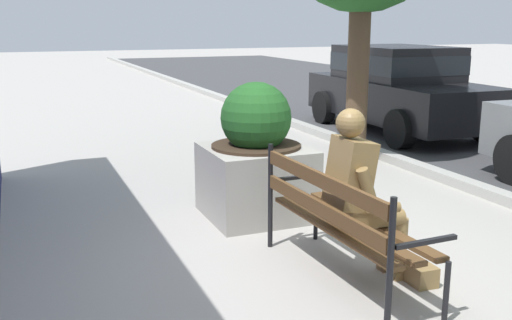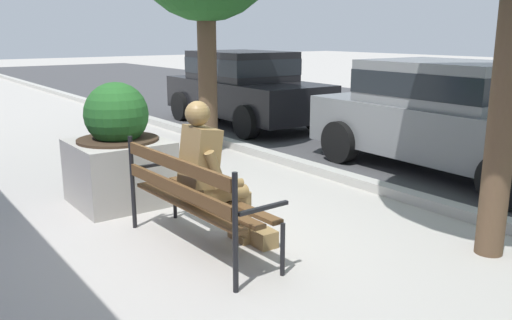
{
  "view_description": "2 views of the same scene",
  "coord_description": "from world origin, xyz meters",
  "px_view_note": "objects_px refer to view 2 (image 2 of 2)",
  "views": [
    {
      "loc": [
        3.74,
        -2.1,
        1.99
      ],
      "look_at": [
        -1.77,
        0.15,
        0.6
      ],
      "focal_mm": 41.64,
      "sensor_mm": 36.0,
      "label": 1
    },
    {
      "loc": [
        3.95,
        -2.1,
        1.93
      ],
      "look_at": [
        -0.03,
        0.83,
        0.75
      ],
      "focal_mm": 37.22,
      "sensor_mm": 36.0,
      "label": 2
    }
  ],
  "objects_px": {
    "park_bench": "(192,194)",
    "bronze_statue_seated": "(215,178)",
    "parked_car_black": "(243,86)",
    "parked_car_grey": "(450,114)",
    "concrete_planter": "(119,153)"
  },
  "relations": [
    {
      "from": "park_bench",
      "to": "parked_car_grey",
      "type": "bearing_deg",
      "value": 94.45
    },
    {
      "from": "parked_car_black",
      "to": "park_bench",
      "type": "bearing_deg",
      "value": -38.87
    },
    {
      "from": "bronze_statue_seated",
      "to": "concrete_planter",
      "type": "relative_size",
      "value": 0.98
    },
    {
      "from": "parked_car_black",
      "to": "parked_car_grey",
      "type": "xyz_separation_m",
      "value": [
        5.02,
        0.0,
        0.0
      ]
    },
    {
      "from": "park_bench",
      "to": "parked_car_black",
      "type": "relative_size",
      "value": 0.44
    },
    {
      "from": "bronze_statue_seated",
      "to": "parked_car_black",
      "type": "distance_m",
      "value": 6.79
    },
    {
      "from": "park_bench",
      "to": "parked_car_black",
      "type": "height_order",
      "value": "parked_car_black"
    },
    {
      "from": "park_bench",
      "to": "bronze_statue_seated",
      "type": "bearing_deg",
      "value": 75.89
    },
    {
      "from": "park_bench",
      "to": "bronze_statue_seated",
      "type": "xyz_separation_m",
      "value": [
        0.05,
        0.21,
        0.12
      ]
    },
    {
      "from": "park_bench",
      "to": "bronze_statue_seated",
      "type": "distance_m",
      "value": 0.25
    },
    {
      "from": "bronze_statue_seated",
      "to": "parked_car_black",
      "type": "xyz_separation_m",
      "value": [
        -5.41,
        4.1,
        0.17
      ]
    },
    {
      "from": "bronze_statue_seated",
      "to": "park_bench",
      "type": "bearing_deg",
      "value": -104.11
    },
    {
      "from": "parked_car_black",
      "to": "parked_car_grey",
      "type": "relative_size",
      "value": 1.0
    },
    {
      "from": "park_bench",
      "to": "parked_car_black",
      "type": "xyz_separation_m",
      "value": [
        -5.36,
        4.32,
        0.3
      ]
    },
    {
      "from": "bronze_statue_seated",
      "to": "parked_car_grey",
      "type": "bearing_deg",
      "value": 95.42
    }
  ]
}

